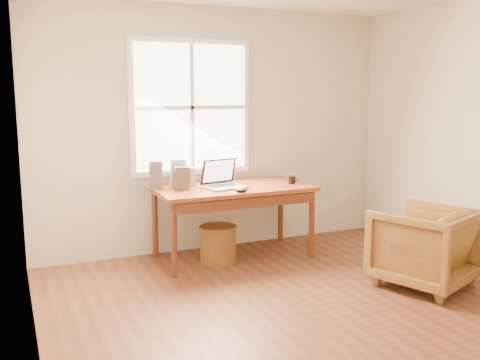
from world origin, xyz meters
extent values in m
cube|color=brown|center=(0.00, 0.00, -0.01)|extent=(4.00, 4.50, 0.02)
cube|color=beige|center=(0.00, 2.26, 1.30)|extent=(4.00, 0.02, 2.60)
cube|color=beige|center=(-2.01, 0.00, 1.30)|extent=(0.02, 4.50, 2.60)
cube|color=silver|center=(-0.30, 2.22, 1.55)|extent=(1.32, 0.05, 1.42)
cube|color=white|center=(-0.30, 2.19, 1.55)|extent=(1.20, 0.02, 1.30)
cube|color=silver|center=(-0.30, 2.18, 1.55)|extent=(0.04, 0.02, 1.30)
cube|color=silver|center=(-0.30, 2.18, 1.55)|extent=(1.20, 0.02, 0.04)
cube|color=brown|center=(0.00, 1.80, 0.73)|extent=(1.60, 0.80, 0.04)
imported|color=brown|center=(1.23, 0.37, 0.36)|extent=(0.99, 1.00, 0.71)
cylinder|color=brown|center=(-0.21, 1.71, 0.18)|extent=(0.37, 0.37, 0.36)
ellipsoid|color=black|center=(-0.05, 1.48, 0.77)|extent=(0.14, 0.11, 0.04)
cylinder|color=black|center=(0.64, 1.71, 0.79)|extent=(0.09, 0.09, 0.08)
cube|color=silver|center=(-0.52, 2.00, 0.90)|extent=(0.17, 0.16, 0.29)
cube|color=#232328|center=(-0.52, 1.87, 0.87)|extent=(0.16, 0.15, 0.23)
cube|color=#90909C|center=(-0.75, 2.01, 0.89)|extent=(0.15, 0.13, 0.28)
cube|color=silver|center=(-0.41, 2.04, 0.84)|extent=(0.16, 0.14, 0.19)
camera|label=1|loc=(-2.11, -3.17, 1.71)|focal=40.00mm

